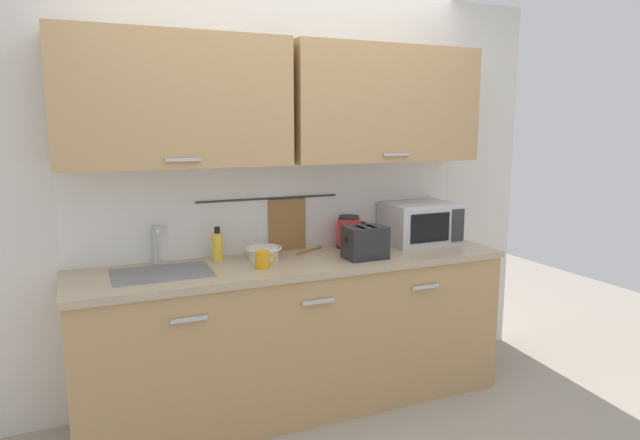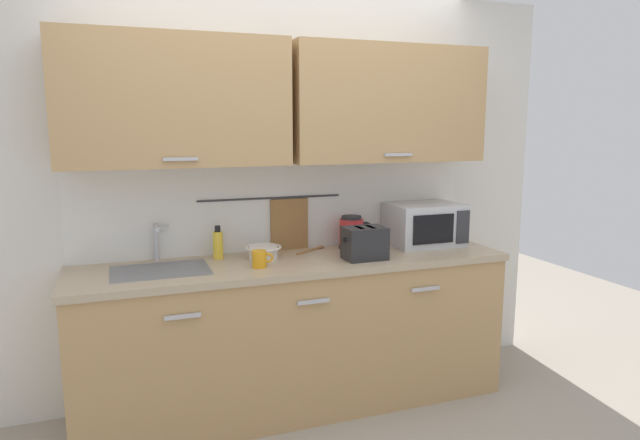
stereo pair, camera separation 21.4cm
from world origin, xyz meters
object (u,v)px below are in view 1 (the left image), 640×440
Objects in this scene: mixing_bowl at (264,252)px; wooden_spoon at (312,249)px; dish_soap_bottle at (218,246)px; toaster at (365,242)px; microwave at (420,223)px; mug_near_sink at (263,260)px; electric_kettle at (349,232)px.

wooden_spoon is (0.36, 0.12, -0.04)m from mixing_bowl.
toaster is at bearing -20.95° from dish_soap_bottle.
mug_near_sink is (-1.16, -0.21, -0.09)m from microwave.
dish_soap_bottle is 0.77× the size of toaster.
electric_kettle is at bearing 81.14° from toaster.
dish_soap_bottle reaches higher than wooden_spoon.
microwave reaches higher than electric_kettle.
dish_soap_bottle is 0.27m from mixing_bowl.
microwave is at bearing 23.60° from toaster.
electric_kettle is 1.16× the size of dish_soap_bottle.
microwave is 1.88× the size of wooden_spoon.
toaster is at bearing -20.16° from mixing_bowl.
mug_near_sink is 0.49× the size of wooden_spoon.
wooden_spoon is at bearing 1.69° from dish_soap_bottle.
mug_near_sink is at bearing -109.95° from mixing_bowl.
mug_near_sink is at bearing -144.39° from wooden_spoon.
electric_kettle is at bearing 22.25° from mug_near_sink.
toaster is (-0.53, -0.23, -0.04)m from microwave.
mixing_bowl is (-0.60, -0.09, -0.06)m from electric_kettle.
mixing_bowl reaches higher than wooden_spoon.
mug_near_sink is 0.63m from toaster.
electric_kettle reaches higher than toaster.
electric_kettle is 0.30m from toaster.
electric_kettle is 0.89× the size of toaster.
microwave is 1.09m from mixing_bowl.
dish_soap_bottle is 0.86m from toaster.
dish_soap_bottle reaches higher than toaster.
mixing_bowl is at bearing -22.70° from dish_soap_bottle.
mug_near_sink is 0.47× the size of toaster.
microwave is 0.75m from wooden_spoon.
dish_soap_bottle is at bearing 176.82° from microwave.
mug_near_sink is 0.56× the size of mixing_bowl.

